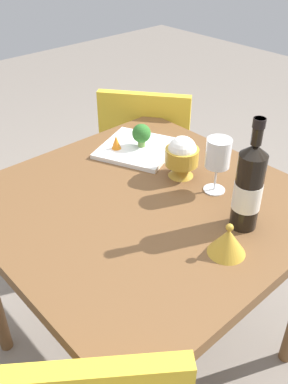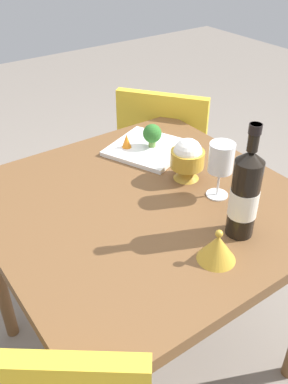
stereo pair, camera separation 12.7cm
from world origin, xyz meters
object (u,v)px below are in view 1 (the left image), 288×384
Objects in this scene: wine_bottle at (249,187)px; carrot_garnish_left at (116,142)px; wine_glass at (218,155)px; rice_bowl_lid at (228,241)px; rice_bowl at (182,156)px; serving_plate at (137,148)px; broccoli_floret at (141,134)px; chair_by_wall at (147,152)px.

carrot_garnish_left is at bearing 89.49° from wine_bottle.
wine_glass reaches higher than rice_bowl_lid.
wine_glass is 3.53× the size of carrot_garnish_left.
rice_bowl is 0.24m from serving_plate.
wine_bottle is at bearing -114.71° from wine_glass.
wine_bottle is 3.79× the size of broccoli_floret.
broccoli_floret reaches higher than serving_plate.
rice_bowl_lid reaches higher than carrot_garnish_left.
rice_bowl_lid is 0.62m from carrot_garnish_left.
rice_bowl is at bearing -91.82° from serving_plate.
serving_plate is at bearing 150.42° from broccoli_floret.
carrot_garnish_left is at bearing 100.15° from wine_glass.
rice_bowl is at bearing -77.81° from carrot_garnish_left.
wine_bottle is 0.31m from rice_bowl.
chair_by_wall is at bearing 58.63° from rice_bowl.
wine_glass is 0.38m from serving_plate.
chair_by_wall reaches higher than rice_bowl_lid.
wine_glass reaches higher than carrot_garnish_left.
broccoli_floret is at bearing 84.40° from rice_bowl.
wine_glass is 2.09× the size of broccoli_floret.
rice_bowl_lid is (-0.19, -0.34, -0.04)m from rice_bowl.
rice_bowl_lid is (-0.12, -0.04, -0.09)m from wine_bottle.
chair_by_wall reaches higher than carrot_garnish_left.
carrot_garnish_left is (-0.07, 0.40, -0.09)m from wine_glass.
wine_bottle reaches higher than carrot_garnish_left.
rice_bowl is 1.65× the size of broccoli_floret.
wine_glass reaches higher than serving_plate.
carrot_garnish_left is (0.13, 0.61, 0.00)m from rice_bowl_lid.
chair_by_wall is 4.75× the size of wine_glass.
chair_by_wall is at bearing 44.50° from broccoli_floret.
wine_bottle is at bearing -97.58° from serving_plate.
rice_bowl is at bearing -68.73° from chair_by_wall.
wine_bottle is 1.82× the size of wine_glass.
broccoli_floret is (0.01, -0.01, 0.06)m from serving_plate.
broccoli_floret is at bearing -82.86° from chair_by_wall.
wine_glass reaches higher than rice_bowl.
rice_bowl_lid is at bearing -161.62° from wine_bottle.
carrot_garnish_left is at bearing -95.07° from chair_by_wall.
serving_plate is (-0.01, 0.36, -0.12)m from wine_glass.
rice_bowl is at bearing 61.21° from rice_bowl_lid.
wine_glass is 1.79× the size of rice_bowl_lid.
wine_glass is at bearing -88.96° from serving_plate.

